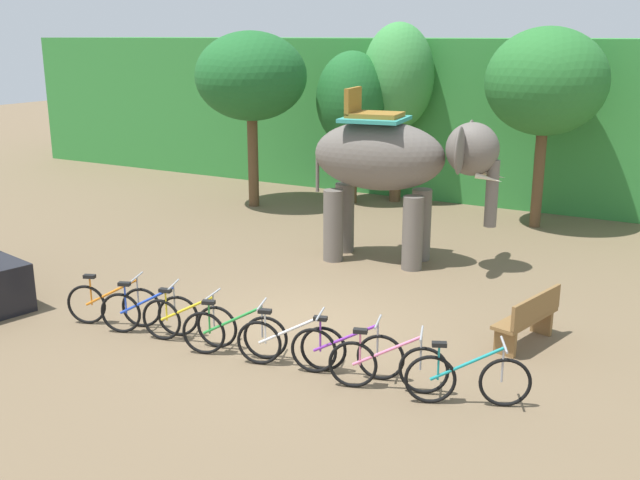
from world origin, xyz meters
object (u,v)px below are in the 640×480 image
bike_yellow (189,321)px  bike_teal (467,379)px  tree_far_right (251,77)px  tree_center_left (398,78)px  bike_blue (149,313)px  bike_green (234,333)px  bike_purple (347,352)px  bike_white (291,344)px  wooden_bench (529,317)px  bike_pink (388,365)px  bike_orange (113,304)px  tree_center_right (546,82)px  tree_right (352,101)px  elephant (394,163)px

bike_yellow → bike_teal: size_ratio=1.06×
tree_far_right → tree_center_left: (3.38, 2.60, -0.07)m
bike_blue → bike_green: (1.76, -0.03, 0.00)m
bike_purple → bike_teal: size_ratio=1.05×
tree_center_left → bike_yellow: size_ratio=3.10×
bike_green → bike_white: bearing=5.2°
bike_blue → wooden_bench: (5.67, 2.64, 0.09)m
bike_purple → wooden_bench: 3.19m
bike_yellow → wooden_bench: bike_yellow is taller
bike_yellow → bike_green: same height
tree_center_left → bike_purple: tree_center_left is taller
wooden_bench → bike_pink: bearing=-117.7°
bike_orange → bike_blue: same height
tree_far_right → bike_white: (6.62, -8.84, -3.33)m
bike_orange → bike_blue: (0.80, -0.00, 0.00)m
tree_center_right → wooden_bench: tree_center_right is taller
tree_right → bike_teal: tree_right is taller
tree_right → tree_center_right: tree_center_right is taller
bike_yellow → bike_white: 1.91m
bike_blue → bike_white: bearing=1.1°
tree_center_left → bike_orange: tree_center_left is taller
bike_orange → wooden_bench: 6.98m
tree_right → bike_green: 11.51m
tree_center_left → bike_blue: bearing=-87.5°
tree_far_right → bike_orange: tree_far_right is taller
bike_purple → bike_teal: bearing=0.5°
elephant → bike_white: bearing=-81.5°
bike_purple → elephant: bearing=107.2°
bike_yellow → bike_teal: (4.61, 0.20, 0.00)m
bike_orange → bike_purple: 4.42m
bike_purple → bike_teal: (1.82, 0.02, 0.00)m
bike_orange → bike_teal: bearing=1.9°
bike_blue → bike_pink: 4.32m
bike_pink → bike_teal: size_ratio=1.04×
tree_center_right → bike_purple: tree_center_right is taller
bike_orange → bike_purple: same height
tree_right → bike_blue: 11.09m
bike_white → elephant: bearing=98.5°
tree_far_right → tree_center_left: tree_center_left is taller
elephant → bike_yellow: 6.13m
tree_center_left → tree_center_right: tree_center_left is taller
bike_blue → bike_pink: bearing=1.0°
tree_center_left → elephant: tree_center_left is taller
bike_blue → bike_green: bearing=-1.1°
elephant → tree_center_left: bearing=112.7°
bike_white → wooden_bench: size_ratio=1.06×
bike_purple → bike_teal: 1.82m
tree_right → tree_center_right: (5.52, -0.21, 0.70)m
bike_yellow → bike_blue: bearing=-178.8°
bike_orange → bike_blue: bearing=-0.4°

